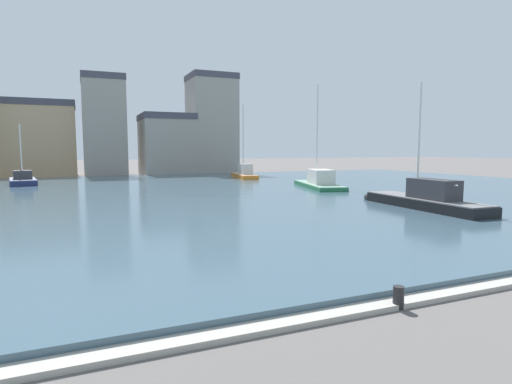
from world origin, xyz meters
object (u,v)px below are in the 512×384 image
Objects in this scene: sailboat_black at (417,201)px; mooring_bollard at (398,297)px; sailboat_navy at (23,181)px; sailboat_green at (317,183)px; sailboat_orange at (244,175)px.

sailboat_black is 18.45× the size of mooring_bollard.
sailboat_black is 1.43× the size of sailboat_navy.
sailboat_green reaches higher than sailboat_navy.
sailboat_green is at bearing -83.64° from sailboat_orange.
sailboat_navy is at bearing -179.27° from sailboat_orange.
sailboat_orange reaches higher than mooring_bollard.
sailboat_orange is at bearing 96.36° from sailboat_green.
sailboat_black reaches higher than sailboat_navy.
sailboat_black is 34.26m from sailboat_navy.
sailboat_green is 26.65m from mooring_bollard.
sailboat_orange is 1.33× the size of sailboat_navy.
sailboat_black is at bearing -49.70° from sailboat_navy.
sailboat_green is 19.03× the size of mooring_bollard.
sailboat_black is 13.01m from sailboat_green.
sailboat_green reaches higher than sailboat_black.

